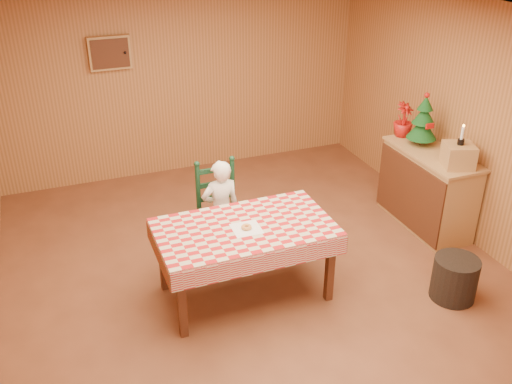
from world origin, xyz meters
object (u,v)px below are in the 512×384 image
(ladder_chair, at_px, (219,212))
(crate, at_px, (458,155))
(dining_table, at_px, (245,234))
(shelf_unit, at_px, (427,189))
(seated_child, at_px, (221,210))
(christmas_tree, at_px, (423,121))
(storage_bin, at_px, (455,279))

(ladder_chair, bearing_deg, crate, -15.62)
(dining_table, height_order, shelf_unit, shelf_unit)
(shelf_unit, bearing_deg, ladder_chair, 173.36)
(crate, bearing_deg, shelf_unit, 91.23)
(dining_table, relative_size, seated_child, 1.47)
(christmas_tree, bearing_deg, shelf_unit, -91.98)
(dining_table, height_order, storage_bin, dining_table)
(crate, distance_m, christmas_tree, 0.67)
(seated_child, height_order, crate, crate)
(dining_table, xyz_separation_m, christmas_tree, (2.45, 0.75, 0.52))
(ladder_chair, xyz_separation_m, storage_bin, (1.86, -1.57, -0.29))
(seated_child, height_order, christmas_tree, christmas_tree)
(ladder_chair, xyz_separation_m, shelf_unit, (2.44, -0.28, -0.04))
(ladder_chair, bearing_deg, dining_table, -90.00)
(dining_table, bearing_deg, shelf_unit, 11.66)
(dining_table, xyz_separation_m, ladder_chair, (-0.00, 0.79, -0.18))
(ladder_chair, relative_size, seated_child, 0.96)
(crate, height_order, christmas_tree, christmas_tree)
(crate, xyz_separation_m, storage_bin, (-0.58, -0.88, -0.84))
(dining_table, distance_m, ladder_chair, 0.81)
(dining_table, relative_size, ladder_chair, 1.53)
(dining_table, bearing_deg, ladder_chair, 90.00)
(storage_bin, bearing_deg, crate, 56.57)
(christmas_tree, bearing_deg, crate, -90.00)
(crate, relative_size, storage_bin, 0.70)
(shelf_unit, relative_size, crate, 4.13)
(ladder_chair, distance_m, shelf_unit, 2.45)
(storage_bin, bearing_deg, christmas_tree, 69.19)
(christmas_tree, bearing_deg, seated_child, -179.47)
(crate, xyz_separation_m, christmas_tree, (-0.00, 0.65, 0.16))
(crate, bearing_deg, christmas_tree, 90.00)
(ladder_chair, relative_size, crate, 3.60)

